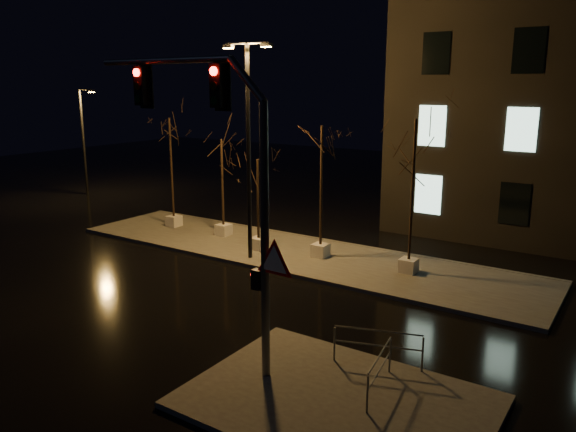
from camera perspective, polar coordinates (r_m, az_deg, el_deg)
The scene contains 13 objects.
ground at distance 20.65m, azimuth -8.83°, elevation -7.97°, with size 90.00×90.00×0.00m, color black.
median at distance 25.11m, azimuth 0.41°, elevation -3.76°, with size 22.00×5.00×0.15m, color #4A4842.
sidewalk_corner at distance 14.07m, azimuth 5.02°, elevation -18.26°, with size 7.00×5.00×0.15m, color #4A4842.
tree_0 at distance 29.35m, azimuth -11.88°, elevation 7.32°, with size 1.80×1.80×5.77m.
tree_1 at distance 27.19m, azimuth -6.74°, elevation 5.58°, with size 1.80×1.80×4.85m.
tree_2 at distance 24.69m, azimuth -3.09°, elevation 3.70°, with size 1.80×1.80×4.19m.
tree_3 at distance 23.49m, azimuth 3.44°, elevation 6.14°, with size 1.80×1.80×5.77m.
tree_4 at distance 21.84m, azimuth 12.70°, elevation 6.13°, with size 1.80×1.80×6.18m.
traffic_signal_mast at distance 14.07m, azimuth -6.62°, elevation 4.76°, with size 6.50×0.35×7.94m.
streetlight_main at distance 23.27m, azimuth -4.05°, elevation 7.94°, with size 2.23×0.49×8.89m.
streetlight_far at distance 40.62m, azimuth -20.00°, elevation 7.51°, with size 1.40×0.37×7.12m.
guard_rail_a at distance 15.26m, azimuth 9.11°, elevation -12.57°, with size 2.25×0.76×1.02m.
guard_rail_b at distance 14.14m, azimuth 9.30°, elevation -14.90°, with size 0.38×2.06×0.99m.
Camera 1 is at (13.14, -14.10, 7.42)m, focal length 35.00 mm.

